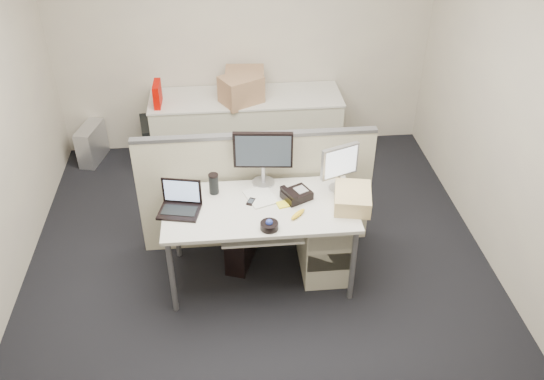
{
  "coord_description": "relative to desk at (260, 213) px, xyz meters",
  "views": [
    {
      "loc": [
        -0.24,
        -3.59,
        3.41
      ],
      "look_at": [
        0.11,
        0.15,
        0.77
      ],
      "focal_mm": 38.0,
      "sensor_mm": 36.0,
      "label": 1
    }
  ],
  "objects": [
    {
      "name": "keyboard",
      "position": [
        -0.05,
        -0.14,
        -0.02
      ],
      "size": [
        0.5,
        0.27,
        0.03
      ],
      "primitive_type": "cube",
      "rotation": [
        0.0,
        0.0,
        0.23
      ],
      "color": "black",
      "rests_on": "keyboard_tray"
    },
    {
      "name": "back_counter",
      "position": [
        0.0,
        1.93,
        -0.3
      ],
      "size": [
        2.0,
        0.6,
        0.72
      ],
      "primitive_type": "cube",
      "color": "#B2B09C",
      "rests_on": "floor"
    },
    {
      "name": "keyboard_tray",
      "position": [
        0.0,
        -0.18,
        -0.04
      ],
      "size": [
        0.62,
        0.32,
        0.02
      ],
      "primitive_type": "cube",
      "color": "silver",
      "rests_on": "desk"
    },
    {
      "name": "cardboard_box_right",
      "position": [
        0.0,
        2.01,
        0.2
      ],
      "size": [
        0.42,
        0.34,
        0.29
      ],
      "primitive_type": "cube",
      "rotation": [
        0.0,
        0.0,
        -0.07
      ],
      "color": "#A3805C",
      "rests_on": "back_counter"
    },
    {
      "name": "red_binder",
      "position": [
        -0.9,
        1.83,
        0.18
      ],
      "size": [
        0.07,
        0.28,
        0.26
      ],
      "primitive_type": "cube",
      "rotation": [
        0.0,
        0.0,
        -0.02
      ],
      "color": "#BB0800",
      "rests_on": "back_counter"
    },
    {
      "name": "cellphone",
      "position": [
        -0.06,
        0.06,
        0.07
      ],
      "size": [
        0.08,
        0.11,
        0.01
      ],
      "primitive_type": "cube",
      "rotation": [
        0.0,
        0.0,
        -0.43
      ],
      "color": "black",
      "rests_on": "desk"
    },
    {
      "name": "pc_tower_desk",
      "position": [
        -0.15,
        0.2,
        -0.46
      ],
      "size": [
        0.3,
        0.47,
        0.4
      ],
      "primitive_type": "cube",
      "rotation": [
        0.0,
        0.0,
        -0.33
      ],
      "color": "black",
      "rests_on": "floor"
    },
    {
      "name": "monitor_small",
      "position": [
        0.65,
        0.18,
        0.26
      ],
      "size": [
        0.36,
        0.27,
        0.39
      ],
      "primitive_type": "cube",
      "rotation": [
        0.0,
        0.0,
        0.38
      ],
      "color": "#B7B7BC",
      "rests_on": "desk"
    },
    {
      "name": "desk",
      "position": [
        0.0,
        0.0,
        0.0
      ],
      "size": [
        1.5,
        0.75,
        0.73
      ],
      "color": "silver",
      "rests_on": "floor"
    },
    {
      "name": "pc_tower_spare_dark",
      "position": [
        -1.05,
        2.03,
        -0.45
      ],
      "size": [
        0.26,
        0.49,
        0.43
      ],
      "primitive_type": "cube",
      "rotation": [
        0.0,
        0.0,
        0.16
      ],
      "color": "black",
      "rests_on": "floor"
    },
    {
      "name": "sticky_pad",
      "position": [
        0.18,
        0.0,
        0.07
      ],
      "size": [
        0.1,
        0.1,
        0.01
      ],
      "primitive_type": "cube",
      "rotation": [
        0.0,
        0.0,
        0.24
      ],
      "color": "yellow",
      "rests_on": "desk"
    },
    {
      "name": "cubicle_partition",
      "position": [
        0.0,
        0.45,
        -0.11
      ],
      "size": [
        2.0,
        0.06,
        1.1
      ],
      "primitive_type": "cube",
      "color": "#BEB59A",
      "rests_on": "floor"
    },
    {
      "name": "paper_stack",
      "position": [
        0.02,
        0.12,
        0.07
      ],
      "size": [
        0.29,
        0.32,
        0.01
      ],
      "primitive_type": "cube",
      "rotation": [
        0.0,
        0.0,
        0.35
      ],
      "color": "silver",
      "rests_on": "desk"
    },
    {
      "name": "floor",
      "position": [
        0.0,
        0.0,
        -0.67
      ],
      "size": [
        4.0,
        4.5,
        0.01
      ],
      "primitive_type": "cube",
      "color": "black",
      "rests_on": "ground"
    },
    {
      "name": "laptop",
      "position": [
        -0.62,
        -0.02,
        0.18
      ],
      "size": [
        0.35,
        0.29,
        0.23
      ],
      "primitive_type": "cube",
      "rotation": [
        0.0,
        0.0,
        -0.21
      ],
      "color": "black",
      "rests_on": "desk"
    },
    {
      "name": "manila_folders",
      "position": [
        0.72,
        -0.05,
        0.13
      ],
      "size": [
        0.34,
        0.4,
        0.13
      ],
      "primitive_type": "cube",
      "rotation": [
        0.0,
        0.0,
        -0.2
      ],
      "color": "#E5B97E",
      "rests_on": "desk"
    },
    {
      "name": "travel_mug",
      "position": [
        -0.35,
        0.22,
        0.15
      ],
      "size": [
        0.1,
        0.1,
        0.16
      ],
      "primitive_type": "cylinder",
      "rotation": [
        0.0,
        0.0,
        -0.37
      ],
      "color": "black",
      "rests_on": "desk"
    },
    {
      "name": "cardboard_box_left",
      "position": [
        -0.05,
        1.81,
        0.2
      ],
      "size": [
        0.49,
        0.45,
        0.3
      ],
      "primitive_type": "cube",
      "rotation": [
        0.0,
        0.0,
        0.49
      ],
      "color": "#A3805C",
      "rests_on": "back_counter"
    },
    {
      "name": "monitor_main",
      "position": [
        0.05,
        0.32,
        0.3
      ],
      "size": [
        0.49,
        0.23,
        0.48
      ],
      "primitive_type": "cube",
      "rotation": [
        0.0,
        0.0,
        -0.1
      ],
      "color": "black",
      "rests_on": "desk"
    },
    {
      "name": "desk_phone",
      "position": [
        0.3,
        0.08,
        0.1
      ],
      "size": [
        0.27,
        0.25,
        0.07
      ],
      "primitive_type": "cube",
      "rotation": [
        0.0,
        0.0,
        0.47
      ],
      "color": "black",
      "rests_on": "desk"
    },
    {
      "name": "wall_back",
      "position": [
        0.0,
        2.25,
        0.69
      ],
      "size": [
        4.0,
        0.02,
        2.7
      ],
      "primitive_type": "cube",
      "color": "#B4AA9D",
      "rests_on": "ground"
    },
    {
      "name": "trackball",
      "position": [
        0.05,
        -0.28,
        0.09
      ],
      "size": [
        0.14,
        0.14,
        0.05
      ],
      "primitive_type": "cylinder",
      "rotation": [
        0.0,
        0.0,
        0.02
      ],
      "color": "black",
      "rests_on": "desk"
    },
    {
      "name": "wall_right",
      "position": [
        2.0,
        0.0,
        0.69
      ],
      "size": [
        0.02,
        4.5,
        2.7
      ],
      "primitive_type": "cube",
      "color": "#B4AA9D",
      "rests_on": "ground"
    },
    {
      "name": "drawer_pedestal",
      "position": [
        0.55,
        0.05,
        -0.34
      ],
      "size": [
        0.4,
        0.55,
        0.65
      ],
      "primitive_type": "cube",
      "color": "#B2B09C",
      "rests_on": "floor"
    },
    {
      "name": "banana",
      "position": [
        0.28,
        -0.15,
        0.08
      ],
      "size": [
        0.14,
        0.15,
        0.04
      ],
      "primitive_type": "ellipsoid",
      "rotation": [
        0.0,
        0.0,
        0.8
      ],
      "color": "yellow",
      "rests_on": "desk"
    },
    {
      "name": "pc_tower_spare_silver",
      "position": [
        -1.7,
        2.03,
        -0.46
      ],
      "size": [
        0.28,
        0.47,
        0.41
      ],
      "primitive_type": "cube",
      "rotation": [
        0.0,
        0.0,
        -0.25
      ],
      "color": "#B7B7BC",
      "rests_on": "floor"
    }
  ]
}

